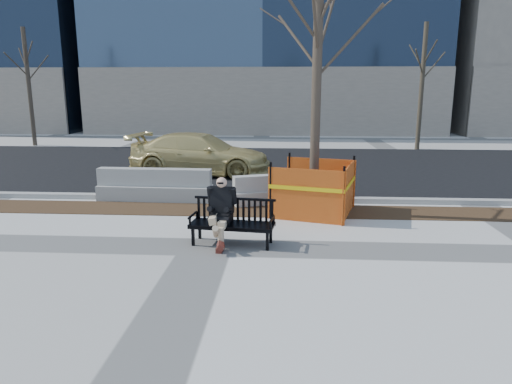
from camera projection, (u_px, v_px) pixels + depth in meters
The scene contains 12 objects.
ground at pixel (207, 247), 8.39m from camera, with size 120.00×120.00×0.00m, color beige.
mulch_strip at pixel (225, 210), 10.92m from camera, with size 40.00×1.20×0.02m, color #47301C.
asphalt_street at pixel (247, 166), 16.95m from camera, with size 60.00×10.40×0.01m, color black.
curb at pixel (230, 198), 11.83m from camera, with size 60.00×0.25×0.12m, color #9E9B93.
bench at pixel (232, 244), 8.54m from camera, with size 1.58×0.57×0.84m, color black, non-canonical shape.
seated_man at pixel (221, 243), 8.62m from camera, with size 0.53×0.89×1.24m, color black, non-canonical shape.
tree_fence at pixel (313, 213), 10.68m from camera, with size 2.52×2.52×6.31m, color orange, non-canonical shape.
sedan at pixel (201, 174), 15.46m from camera, with size 1.90×4.68×1.36m, color tan.
jersey_barrier_left at pixel (156, 200), 11.86m from camera, with size 2.91×0.58×0.83m, color #9A9790, non-canonical shape.
jersey_barrier_right at pixel (283, 202), 11.66m from camera, with size 2.56×0.51×0.73m, color #A09E96, non-canonical shape.
far_tree_left at pixel (35, 145), 23.06m from camera, with size 2.25×2.25×6.09m, color #483B2E, non-canonical shape.
far_tree_right at pixel (417, 149), 21.69m from camera, with size 2.27×2.27×6.13m, color #463C2D, non-canonical shape.
Camera 1 is at (1.40, -7.88, 2.83)m, focal length 32.39 mm.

